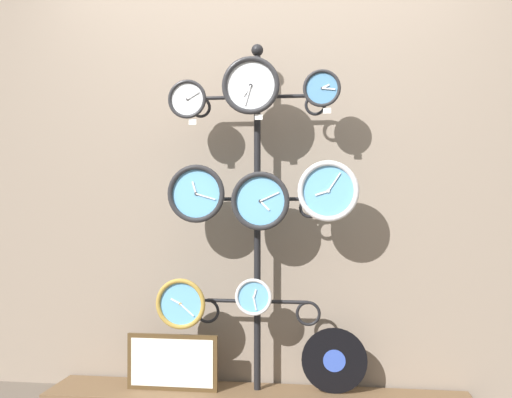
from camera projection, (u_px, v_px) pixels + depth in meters
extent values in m
cube|color=gray|center=(261.00, 140.00, 3.33)|extent=(4.40, 0.04, 2.80)
cylinder|color=black|center=(257.00, 226.00, 3.17)|extent=(0.04, 0.04, 1.81)
sphere|color=black|center=(257.00, 50.00, 3.18)|extent=(0.06, 0.06, 0.06)
cylinder|color=black|center=(229.00, 98.00, 3.19)|extent=(0.31, 0.02, 0.02)
torus|color=black|center=(201.00, 107.00, 3.21)|extent=(0.11, 0.02, 0.11)
cylinder|color=black|center=(286.00, 96.00, 3.15)|extent=(0.31, 0.02, 0.02)
torus|color=black|center=(315.00, 105.00, 3.13)|extent=(0.11, 0.02, 0.11)
cylinder|color=black|center=(232.00, 199.00, 3.19)|extent=(0.28, 0.02, 0.02)
torus|color=black|center=(206.00, 208.00, 3.21)|extent=(0.11, 0.02, 0.11)
cylinder|color=black|center=(283.00, 199.00, 3.15)|extent=(0.28, 0.02, 0.02)
torus|color=black|center=(309.00, 208.00, 3.13)|extent=(0.11, 0.02, 0.11)
cylinder|color=black|center=(232.00, 301.00, 3.18)|extent=(0.27, 0.02, 0.02)
torus|color=black|center=(207.00, 311.00, 3.20)|extent=(0.13, 0.02, 0.13)
cylinder|color=black|center=(283.00, 302.00, 3.15)|extent=(0.27, 0.02, 0.02)
torus|color=black|center=(308.00, 314.00, 3.13)|extent=(0.13, 0.02, 0.13)
cylinder|color=silver|center=(188.00, 100.00, 3.13)|extent=(0.19, 0.02, 0.19)
torus|color=#262628|center=(187.00, 99.00, 3.11)|extent=(0.20, 0.02, 0.20)
cylinder|color=#262628|center=(187.00, 99.00, 3.11)|extent=(0.01, 0.01, 0.01)
cube|color=silver|center=(185.00, 95.00, 3.11)|extent=(0.03, 0.00, 0.04)
cube|color=silver|center=(193.00, 95.00, 3.11)|extent=(0.07, 0.00, 0.04)
cylinder|color=silver|center=(251.00, 86.00, 3.08)|extent=(0.27, 0.02, 0.27)
torus|color=#262628|center=(251.00, 85.00, 3.07)|extent=(0.30, 0.03, 0.30)
cylinder|color=#262628|center=(251.00, 85.00, 3.07)|extent=(0.02, 0.01, 0.02)
cube|color=silver|center=(247.00, 91.00, 3.07)|extent=(0.05, 0.00, 0.06)
cube|color=silver|center=(248.00, 95.00, 3.07)|extent=(0.04, 0.00, 0.10)
cylinder|color=#4C84B2|center=(322.00, 89.00, 3.03)|extent=(0.18, 0.02, 0.18)
torus|color=#262628|center=(322.00, 88.00, 3.02)|extent=(0.19, 0.02, 0.19)
cylinder|color=#262628|center=(322.00, 88.00, 3.02)|extent=(0.01, 0.01, 0.01)
cube|color=silver|center=(326.00, 86.00, 3.01)|extent=(0.04, 0.00, 0.03)
cube|color=silver|center=(329.00, 89.00, 3.01)|extent=(0.07, 0.00, 0.01)
cylinder|color=#60A8DB|center=(197.00, 194.00, 3.14)|extent=(0.28, 0.02, 0.28)
torus|color=#262628|center=(196.00, 194.00, 3.12)|extent=(0.31, 0.03, 0.31)
cylinder|color=#262628|center=(196.00, 194.00, 3.12)|extent=(0.02, 0.01, 0.02)
cube|color=silver|center=(194.00, 188.00, 3.12)|extent=(0.03, 0.00, 0.07)
cube|color=silver|center=(206.00, 197.00, 3.11)|extent=(0.11, 0.00, 0.04)
cylinder|color=#60A8DB|center=(261.00, 201.00, 3.09)|extent=(0.28, 0.02, 0.28)
torus|color=#262628|center=(260.00, 201.00, 3.08)|extent=(0.31, 0.03, 0.31)
cylinder|color=#262628|center=(260.00, 201.00, 3.08)|extent=(0.02, 0.01, 0.02)
cube|color=silver|center=(265.00, 206.00, 3.07)|extent=(0.05, 0.00, 0.05)
cube|color=silver|center=(270.00, 197.00, 3.07)|extent=(0.10, 0.00, 0.05)
cylinder|color=#60A8DB|center=(328.00, 191.00, 3.02)|extent=(0.28, 0.02, 0.28)
torus|color=silver|center=(328.00, 191.00, 3.00)|extent=(0.31, 0.03, 0.31)
cylinder|color=silver|center=(328.00, 191.00, 3.01)|extent=(0.02, 0.01, 0.02)
cube|color=silver|center=(322.00, 193.00, 3.01)|extent=(0.07, 0.00, 0.03)
cube|color=silver|center=(334.00, 182.00, 3.00)|extent=(0.07, 0.00, 0.10)
cylinder|color=#60A8DB|center=(181.00, 303.00, 3.12)|extent=(0.24, 0.02, 0.24)
torus|color=#A58438|center=(180.00, 304.00, 3.10)|extent=(0.26, 0.02, 0.26)
cylinder|color=#A58438|center=(180.00, 304.00, 3.11)|extent=(0.01, 0.01, 0.01)
cube|color=silver|center=(176.00, 301.00, 3.11)|extent=(0.06, 0.00, 0.03)
cube|color=silver|center=(187.00, 310.00, 3.10)|extent=(0.08, 0.00, 0.07)
cylinder|color=#60A8DB|center=(254.00, 297.00, 3.09)|extent=(0.17, 0.02, 0.17)
torus|color=silver|center=(253.00, 297.00, 3.08)|extent=(0.19, 0.02, 0.19)
cylinder|color=silver|center=(253.00, 297.00, 3.08)|extent=(0.01, 0.01, 0.01)
cube|color=silver|center=(254.00, 293.00, 3.08)|extent=(0.02, 0.00, 0.04)
cube|color=silver|center=(255.00, 304.00, 3.07)|extent=(0.02, 0.00, 0.07)
cylinder|color=black|center=(334.00, 361.00, 3.09)|extent=(0.34, 0.01, 0.34)
cylinder|color=#334FB2|center=(334.00, 361.00, 3.09)|extent=(0.12, 0.00, 0.12)
cube|color=#4C381E|center=(172.00, 362.00, 3.15)|extent=(0.48, 0.02, 0.29)
cube|color=white|center=(172.00, 363.00, 3.14)|extent=(0.44, 0.00, 0.25)
cube|color=white|center=(192.00, 122.00, 3.11)|extent=(0.04, 0.00, 0.03)
cube|color=white|center=(259.00, 117.00, 3.07)|extent=(0.04, 0.00, 0.03)
cube|color=white|center=(327.00, 111.00, 3.02)|extent=(0.04, 0.00, 0.03)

